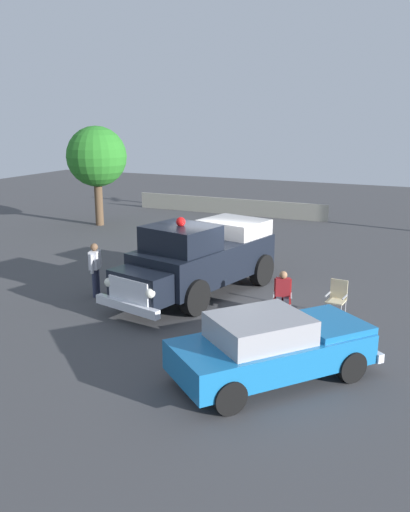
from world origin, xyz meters
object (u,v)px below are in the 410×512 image
object	(u,v)px
classic_hot_rod	(273,346)
lawn_chair_spare	(337,295)
spectator_seated	(283,293)
traffic_cone	(238,264)
lawn_chair_near_truck	(282,295)
oak_tree_right	(97,157)
vintage_fire_truck	(200,257)
spectator_standing	(95,266)
lawn_chair_by_car	(255,247)

from	to	relation	value
classic_hot_rod	lawn_chair_spare	size ratio (longest dim) A/B	4.45
spectator_seated	traffic_cone	size ratio (longest dim) A/B	2.03
lawn_chair_near_truck	traffic_cone	distance (m)	4.40
lawn_chair_spare	traffic_cone	world-z (taller)	lawn_chair_spare
oak_tree_right	traffic_cone	distance (m)	11.19
vintage_fire_truck	spectator_seated	size ratio (longest dim) A/B	4.87
lawn_chair_spare	traffic_cone	xyz separation A→B (m)	(-4.10, 2.89, -0.28)
spectator_seated	oak_tree_right	size ratio (longest dim) A/B	0.26
classic_hot_rod	oak_tree_right	world-z (taller)	oak_tree_right
lawn_chair_spare	spectator_seated	xyz separation A→B (m)	(-1.36, -0.70, 0.11)
spectator_seated	spectator_standing	xyz separation A→B (m)	(-5.75, -0.70, 0.27)
spectator_standing	traffic_cone	distance (m)	5.29
oak_tree_right	lawn_chair_near_truck	bearing A→B (deg)	-34.83
lawn_chair_near_truck	lawn_chair_spare	world-z (taller)	same
lawn_chair_spare	spectator_standing	world-z (taller)	spectator_standing
spectator_seated	spectator_standing	bearing A→B (deg)	-173.07
lawn_chair_near_truck	spectator_standing	bearing A→B (deg)	-171.78
lawn_chair_near_truck	lawn_chair_by_car	xyz separation A→B (m)	(-2.59, 4.98, 0.00)
vintage_fire_truck	traffic_cone	bearing A→B (deg)	86.79
lawn_chair_near_truck	vintage_fire_truck	bearing A→B (deg)	166.67
classic_hot_rod	vintage_fire_truck	bearing A→B (deg)	130.38
vintage_fire_truck	classic_hot_rod	size ratio (longest dim) A/B	1.38
traffic_cone	vintage_fire_truck	bearing A→B (deg)	-93.21
lawn_chair_by_car	traffic_cone	distance (m)	1.54
lawn_chair_spare	oak_tree_right	size ratio (longest dim) A/B	0.21
classic_hot_rod	oak_tree_right	bearing A→B (deg)	136.97
lawn_chair_near_truck	spectator_seated	world-z (taller)	spectator_seated
classic_hot_rod	lawn_chair_by_car	xyz separation A→B (m)	(-3.51, 8.74, -0.16)
lawn_chair_near_truck	oak_tree_right	xyz separation A→B (m)	(-12.20, 8.49, 2.83)
lawn_chair_by_car	spectator_standing	world-z (taller)	spectator_standing
spectator_standing	oak_tree_right	bearing A→B (deg)	124.86
lawn_chair_spare	traffic_cone	distance (m)	5.02
oak_tree_right	vintage_fire_truck	bearing A→B (deg)	-39.89
lawn_chair_by_car	spectator_standing	distance (m)	6.60
spectator_standing	traffic_cone	xyz separation A→B (m)	(3.02, 4.29, -0.66)
spectator_seated	traffic_cone	xyz separation A→B (m)	(-2.73, 3.60, -0.39)
lawn_chair_near_truck	spectator_seated	distance (m)	0.17
lawn_chair_by_car	traffic_cone	size ratio (longest dim) A/B	1.61
oak_tree_right	classic_hot_rod	bearing A→B (deg)	-43.03
vintage_fire_truck	lawn_chair_near_truck	distance (m)	2.99
classic_hot_rod	spectator_standing	bearing A→B (deg)	156.17
vintage_fire_truck	lawn_chair_near_truck	world-z (taller)	vintage_fire_truck
traffic_cone	lawn_chair_spare	bearing A→B (deg)	-35.24
lawn_chair_near_truck	oak_tree_right	distance (m)	15.13
lawn_chair_spare	spectator_standing	size ratio (longest dim) A/B	0.61
lawn_chair_by_car	spectator_seated	size ratio (longest dim) A/B	0.79
oak_tree_right	traffic_cone	size ratio (longest dim) A/B	7.79
vintage_fire_truck	oak_tree_right	size ratio (longest dim) A/B	1.27
vintage_fire_truck	spectator_standing	size ratio (longest dim) A/B	3.75
lawn_chair_by_car	lawn_chair_near_truck	bearing A→B (deg)	-62.53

